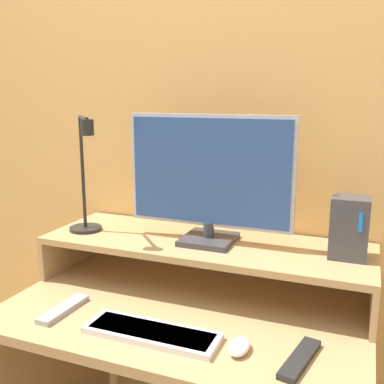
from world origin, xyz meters
The scene contains 10 objects.
wall_back centered at (0.00, 0.73, 1.25)m, with size 6.00×0.05×2.50m.
desk centered at (0.00, 0.35, 0.50)m, with size 1.10×0.69×0.71m.
monitor_shelf centered at (0.00, 0.51, 0.84)m, with size 1.10×0.36×0.16m.
monitor centered at (0.02, 0.51, 1.09)m, with size 0.56×0.18×0.42m.
desk_lamp centered at (-0.41, 0.43, 1.03)m, with size 0.19×0.20×0.41m.
router_dock centered at (0.46, 0.53, 0.96)m, with size 0.11×0.10×0.19m.
keyboard centered at (-0.02, 0.15, 0.72)m, with size 0.37×0.12×0.02m.
mouse centered at (0.22, 0.16, 0.72)m, with size 0.05×0.09×0.03m.
remote_control centered at (-0.33, 0.17, 0.72)m, with size 0.05×0.19×0.02m.
remote_secondary centered at (0.37, 0.17, 0.72)m, with size 0.08×0.20×0.02m.
Camera 1 is at (0.49, -0.84, 1.35)m, focal length 42.00 mm.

